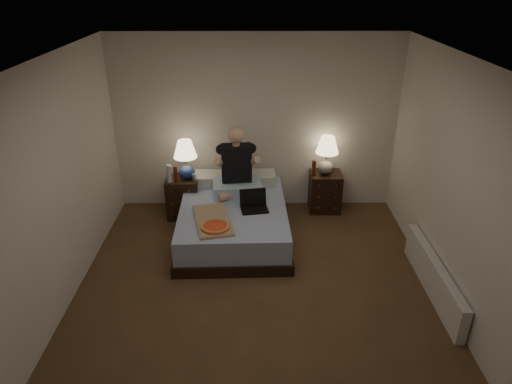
{
  "coord_description": "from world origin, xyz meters",
  "views": [
    {
      "loc": [
        -0.03,
        -3.93,
        3.22
      ],
      "look_at": [
        0.0,
        0.9,
        0.85
      ],
      "focal_mm": 32.0,
      "sensor_mm": 36.0,
      "label": 1
    }
  ],
  "objects_px": {
    "soda_can": "(194,177)",
    "pizza_box": "(215,227)",
    "bed": "(233,221)",
    "laptop": "(254,202)",
    "nightstand_left": "(183,197)",
    "water_bottle": "(169,174)",
    "beer_bottle_left": "(176,174)",
    "lamp_right": "(327,155)",
    "person": "(237,161)",
    "beer_bottle_right": "(314,168)",
    "lamp_left": "(186,160)",
    "radiator": "(433,277)",
    "nightstand_right": "(325,192)"
  },
  "relations": [
    {
      "from": "lamp_right",
      "to": "laptop",
      "type": "bearing_deg",
      "value": -139.53
    },
    {
      "from": "beer_bottle_left",
      "to": "pizza_box",
      "type": "height_order",
      "value": "beer_bottle_left"
    },
    {
      "from": "radiator",
      "to": "beer_bottle_left",
      "type": "bearing_deg",
      "value": 151.11
    },
    {
      "from": "bed",
      "to": "radiator",
      "type": "relative_size",
      "value": 1.14
    },
    {
      "from": "lamp_right",
      "to": "beer_bottle_right",
      "type": "relative_size",
      "value": 2.43
    },
    {
      "from": "water_bottle",
      "to": "soda_can",
      "type": "height_order",
      "value": "water_bottle"
    },
    {
      "from": "lamp_right",
      "to": "water_bottle",
      "type": "height_order",
      "value": "lamp_right"
    },
    {
      "from": "lamp_left",
      "to": "person",
      "type": "bearing_deg",
      "value": -15.26
    },
    {
      "from": "soda_can",
      "to": "pizza_box",
      "type": "distance_m",
      "value": 1.19
    },
    {
      "from": "bed",
      "to": "pizza_box",
      "type": "distance_m",
      "value": 0.7
    },
    {
      "from": "lamp_left",
      "to": "water_bottle",
      "type": "xyz_separation_m",
      "value": [
        -0.22,
        -0.12,
        -0.16
      ]
    },
    {
      "from": "soda_can",
      "to": "beer_bottle_left",
      "type": "bearing_deg",
      "value": -169.31
    },
    {
      "from": "soda_can",
      "to": "radiator",
      "type": "bearing_deg",
      "value": -31.67
    },
    {
      "from": "lamp_right",
      "to": "beer_bottle_right",
      "type": "bearing_deg",
      "value": -158.93
    },
    {
      "from": "laptop",
      "to": "nightstand_left",
      "type": "bearing_deg",
      "value": 135.69
    },
    {
      "from": "lamp_left",
      "to": "pizza_box",
      "type": "distance_m",
      "value": 1.34
    },
    {
      "from": "water_bottle",
      "to": "pizza_box",
      "type": "relative_size",
      "value": 0.33
    },
    {
      "from": "water_bottle",
      "to": "person",
      "type": "xyz_separation_m",
      "value": [
        0.93,
        -0.07,
        0.21
      ]
    },
    {
      "from": "laptop",
      "to": "nightstand_right",
      "type": "bearing_deg",
      "value": 30.56
    },
    {
      "from": "beer_bottle_right",
      "to": "pizza_box",
      "type": "bearing_deg",
      "value": -135.34
    },
    {
      "from": "bed",
      "to": "soda_can",
      "type": "relative_size",
      "value": 18.21
    },
    {
      "from": "water_bottle",
      "to": "lamp_right",
      "type": "bearing_deg",
      "value": 7.53
    },
    {
      "from": "bed",
      "to": "nightstand_left",
      "type": "bearing_deg",
      "value": 140.27
    },
    {
      "from": "water_bottle",
      "to": "radiator",
      "type": "bearing_deg",
      "value": -28.16
    },
    {
      "from": "beer_bottle_right",
      "to": "pizza_box",
      "type": "relative_size",
      "value": 0.3
    },
    {
      "from": "laptop",
      "to": "radiator",
      "type": "bearing_deg",
      "value": -38.61
    },
    {
      "from": "beer_bottle_left",
      "to": "radiator",
      "type": "xyz_separation_m",
      "value": [
        3.02,
        -1.67,
        -0.5
      ]
    },
    {
      "from": "soda_can",
      "to": "beer_bottle_right",
      "type": "relative_size",
      "value": 0.43
    },
    {
      "from": "lamp_right",
      "to": "person",
      "type": "xyz_separation_m",
      "value": [
        -1.26,
        -0.36,
        0.06
      ]
    },
    {
      "from": "bed",
      "to": "water_bottle",
      "type": "height_order",
      "value": "water_bottle"
    },
    {
      "from": "pizza_box",
      "to": "bed",
      "type": "bearing_deg",
      "value": 60.17
    },
    {
      "from": "bed",
      "to": "radiator",
      "type": "distance_m",
      "value": 2.53
    },
    {
      "from": "laptop",
      "to": "person",
      "type": "bearing_deg",
      "value": 105.14
    },
    {
      "from": "bed",
      "to": "lamp_right",
      "type": "height_order",
      "value": "lamp_right"
    },
    {
      "from": "laptop",
      "to": "pizza_box",
      "type": "bearing_deg",
      "value": -143.12
    },
    {
      "from": "water_bottle",
      "to": "person",
      "type": "height_order",
      "value": "person"
    },
    {
      "from": "lamp_left",
      "to": "radiator",
      "type": "xyz_separation_m",
      "value": [
        2.89,
        -1.78,
        -0.66
      ]
    },
    {
      "from": "beer_bottle_left",
      "to": "lamp_left",
      "type": "bearing_deg",
      "value": 41.95
    },
    {
      "from": "bed",
      "to": "radiator",
      "type": "xyz_separation_m",
      "value": [
        2.23,
        -1.21,
        -0.03
      ]
    },
    {
      "from": "beer_bottle_right",
      "to": "radiator",
      "type": "bearing_deg",
      "value": -59.61
    },
    {
      "from": "lamp_left",
      "to": "beer_bottle_left",
      "type": "distance_m",
      "value": 0.24
    },
    {
      "from": "radiator",
      "to": "nightstand_left",
      "type": "bearing_deg",
      "value": 148.95
    },
    {
      "from": "person",
      "to": "lamp_left",
      "type": "bearing_deg",
      "value": 159.19
    },
    {
      "from": "beer_bottle_right",
      "to": "radiator",
      "type": "relative_size",
      "value": 0.14
    },
    {
      "from": "soda_can",
      "to": "person",
      "type": "height_order",
      "value": "person"
    },
    {
      "from": "lamp_right",
      "to": "soda_can",
      "type": "bearing_deg",
      "value": -172.62
    },
    {
      "from": "beer_bottle_right",
      "to": "water_bottle",
      "type": "bearing_deg",
      "value": -173.75
    },
    {
      "from": "nightstand_right",
      "to": "person",
      "type": "relative_size",
      "value": 0.62
    },
    {
      "from": "laptop",
      "to": "lamp_left",
      "type": "bearing_deg",
      "value": 133.62
    },
    {
      "from": "person",
      "to": "water_bottle",
      "type": "bearing_deg",
      "value": 170.0
    }
  ]
}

